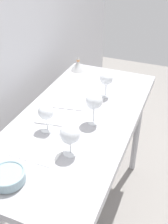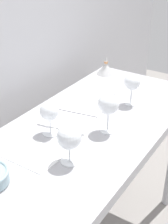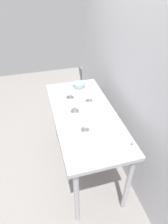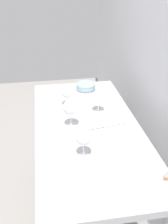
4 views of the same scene
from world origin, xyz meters
name	(u,v)px [view 2 (image 2 of 4)]	position (x,y,z in m)	size (l,w,h in m)	color
back_wall	(4,25)	(0.00, 0.49, 1.30)	(3.80, 0.04, 2.60)	silver
steel_counter	(89,142)	(0.00, -0.01, 0.79)	(1.40, 0.65, 0.90)	#AAAAAF
wine_glass_near_center	(108,105)	(-0.01, -0.11, 1.03)	(0.09, 0.09, 0.19)	white
wine_glass_near_left	(69,138)	(-0.29, -0.10, 1.01)	(0.10, 0.10, 0.16)	white
wine_glass_far_left	(49,113)	(-0.16, 0.10, 1.01)	(0.09, 0.09, 0.16)	white
wine_glass_near_right	(132,83)	(0.30, -0.08, 1.02)	(0.08, 0.08, 0.17)	white
open_notebook	(75,113)	(0.04, 0.11, 0.90)	(0.36, 0.30, 0.01)	white
tasting_sheet_upper	(101,88)	(0.37, 0.15, 0.90)	(0.17, 0.28, 0.00)	white
tasting_sheet_lower	(32,154)	(-0.33, 0.06, 0.90)	(0.17, 0.24, 0.00)	white
decanter_funnel	(106,68)	(0.59, 0.24, 0.94)	(0.12, 0.12, 0.12)	#BCBCBC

